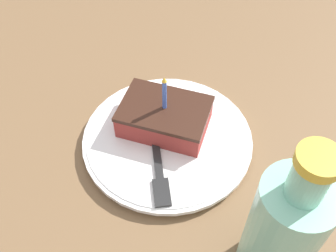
{
  "coord_description": "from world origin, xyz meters",
  "views": [
    {
      "loc": [
        -0.37,
        -0.12,
        0.51
      ],
      "look_at": [
        0.0,
        0.01,
        0.04
      ],
      "focal_mm": 42.0,
      "sensor_mm": 36.0,
      "label": 1
    }
  ],
  "objects_px": {
    "cake_slice": "(165,116)",
    "bottle": "(283,230)",
    "plate": "(168,138)",
    "fork": "(158,166)"
  },
  "relations": [
    {
      "from": "plate",
      "to": "fork",
      "type": "distance_m",
      "value": 0.06
    },
    {
      "from": "fork",
      "to": "cake_slice",
      "type": "bearing_deg",
      "value": 11.34
    },
    {
      "from": "plate",
      "to": "fork",
      "type": "bearing_deg",
      "value": -175.49
    },
    {
      "from": "cake_slice",
      "to": "bottle",
      "type": "xyz_separation_m",
      "value": [
        -0.17,
        -0.2,
        0.06
      ]
    },
    {
      "from": "plate",
      "to": "cake_slice",
      "type": "height_order",
      "value": "cake_slice"
    },
    {
      "from": "cake_slice",
      "to": "fork",
      "type": "bearing_deg",
      "value": -168.66
    },
    {
      "from": "plate",
      "to": "bottle",
      "type": "xyz_separation_m",
      "value": [
        -0.15,
        -0.19,
        0.09
      ]
    },
    {
      "from": "cake_slice",
      "to": "bottle",
      "type": "height_order",
      "value": "bottle"
    },
    {
      "from": "fork",
      "to": "bottle",
      "type": "relative_size",
      "value": 0.65
    },
    {
      "from": "plate",
      "to": "bottle",
      "type": "bearing_deg",
      "value": -129.07
    }
  ]
}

